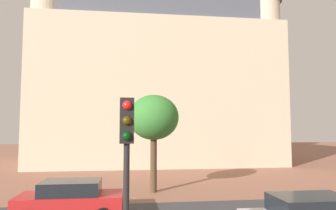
{
  "coord_description": "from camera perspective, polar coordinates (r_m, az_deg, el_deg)",
  "views": [
    {
      "loc": [
        -1.37,
        -3.27,
        3.67
      ],
      "look_at": [
        0.35,
        10.48,
        4.73
      ],
      "focal_mm": 32.3,
      "sensor_mm": 36.0,
      "label": 1
    }
  ],
  "objects": [
    {
      "name": "tree_curb_far",
      "position": [
        17.72,
        -2.7,
        -2.5
      ],
      "size": [
        2.94,
        2.94,
        5.62
      ],
      "color": "#4C3823",
      "rests_on": "ground_plane"
    },
    {
      "name": "landmark_building",
      "position": [
        33.49,
        -2.2,
        4.46
      ],
      "size": [
        24.54,
        12.75,
        30.14
      ],
      "color": "beige",
      "rests_on": "ground_plane"
    },
    {
      "name": "traffic_light_pole",
      "position": [
        6.07,
        -7.83,
        -10.69
      ],
      "size": [
        0.28,
        0.34,
        4.27
      ],
      "color": "black",
      "rests_on": "ground_plane"
    },
    {
      "name": "car_red",
      "position": [
        13.45,
        -17.89,
        -16.8
      ],
      "size": [
        4.16,
        2.03,
        1.53
      ],
      "color": "red",
      "rests_on": "ground_plane"
    }
  ]
}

